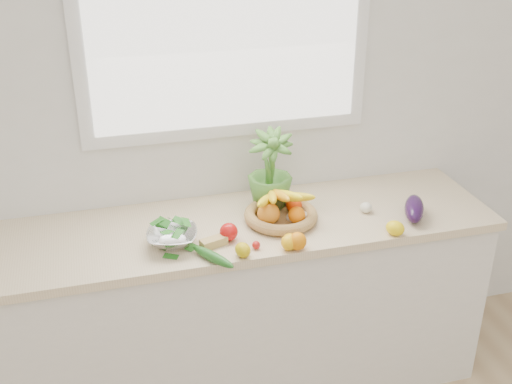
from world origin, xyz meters
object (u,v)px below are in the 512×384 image
object	(u,v)px
potted_herb	(270,169)
apple	(229,232)
colander_with_spinach	(172,234)
eggplant	(414,209)
cucumber	(213,257)
fruit_basket	(280,211)

from	to	relation	value
potted_herb	apple	bearing A→B (deg)	-135.89
apple	colander_with_spinach	distance (m)	0.24
eggplant	cucumber	world-z (taller)	eggplant
potted_herb	cucumber	bearing A→B (deg)	-131.89
cucumber	colander_with_spinach	world-z (taller)	colander_with_spinach
apple	fruit_basket	xyz separation A→B (m)	(0.26, 0.10, 0.01)
colander_with_spinach	fruit_basket	bearing A→B (deg)	9.86
colander_with_spinach	eggplant	bearing A→B (deg)	-2.17
eggplant	fruit_basket	size ratio (longest dim) A/B	0.63
cucumber	fruit_basket	size ratio (longest dim) A/B	0.64
eggplant	potted_herb	distance (m)	0.66
apple	colander_with_spinach	world-z (taller)	colander_with_spinach
apple	colander_with_spinach	bearing A→B (deg)	176.10
eggplant	potted_herb	world-z (taller)	potted_herb
eggplant	colander_with_spinach	xyz separation A→B (m)	(-1.07, 0.04, 0.01)
colander_with_spinach	cucumber	bearing A→B (deg)	-50.12
fruit_basket	eggplant	bearing A→B (deg)	-12.16
potted_herb	fruit_basket	xyz separation A→B (m)	(0.01, -0.14, -0.14)
cucumber	fruit_basket	bearing A→B (deg)	34.92
apple	cucumber	bearing A→B (deg)	-124.04
eggplant	cucumber	distance (m)	0.94
cucumber	fruit_basket	distance (m)	0.43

